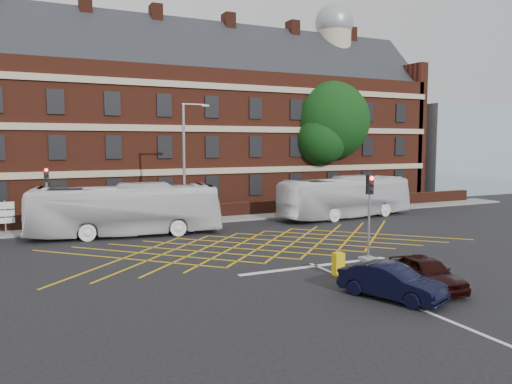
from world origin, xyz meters
name	(u,v)px	position (x,y,z in m)	size (l,w,h in m)	color
ground	(281,252)	(0.00, 0.00, 0.00)	(120.00, 120.00, 0.00)	black
victorian_building	(171,121)	(0.25, 22.00, 7.84)	(51.00, 12.17, 20.40)	#562316
boundary_wall	(202,212)	(0.00, 13.00, 0.55)	(56.00, 0.50, 1.10)	#451C12
far_pavement	(206,220)	(0.00, 12.00, 0.06)	(60.00, 3.00, 0.12)	slate
glass_block	(449,150)	(34.00, 21.00, 5.00)	(14.00, 10.00, 10.00)	#99B2BF
box_junction_hatching	(265,245)	(0.00, 2.00, 0.01)	(11.50, 0.12, 0.02)	#CC990C
stop_line	(316,266)	(0.00, -3.50, 0.01)	(8.00, 0.30, 0.02)	silver
centre_line	(414,306)	(0.00, -10.00, 0.01)	(0.15, 14.00, 0.02)	silver
bus_left	(126,210)	(-6.64, 8.29, 1.64)	(2.76, 11.79, 3.28)	silver
bus_right	(346,197)	(10.37, 8.70, 1.62)	(2.72, 11.61, 3.23)	silver
car_navy	(391,282)	(-0.14, -8.95, 0.65)	(1.38, 3.97, 1.31)	black
car_maroon	(426,273)	(2.00, -8.52, 0.66)	(1.55, 3.85, 1.31)	black
deciduous_tree	(330,127)	(14.06, 16.63, 7.37)	(7.67, 7.47, 11.64)	black
traffic_light_near	(369,226)	(2.84, -3.78, 1.76)	(0.70, 0.70, 4.27)	slate
traffic_light_far	(48,207)	(-11.03, 10.95, 1.76)	(0.70, 0.70, 4.27)	slate
street_lamp	(185,188)	(-2.66, 8.48, 2.85)	(2.25, 1.00, 8.41)	slate
direction_signs	(5,214)	(-13.49, 11.66, 1.38)	(1.10, 0.16, 2.20)	gray
utility_cabinet	(338,264)	(0.02, -5.29, 0.50)	(0.45, 0.37, 1.00)	yellow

